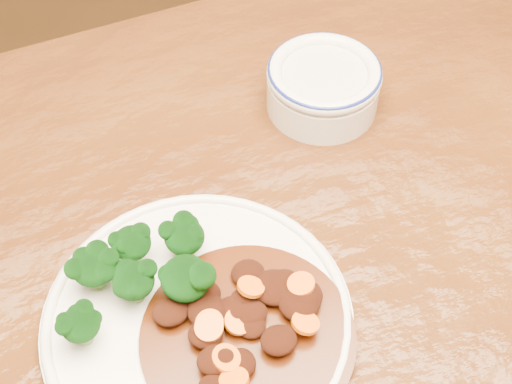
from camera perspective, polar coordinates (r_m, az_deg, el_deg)
name	(u,v)px	position (r m, az deg, el deg)	size (l,w,h in m)	color
dining_table	(326,310)	(0.77, 5.63, -9.35)	(1.58, 1.04, 0.75)	#522C0E
dinner_plate	(198,319)	(0.66, -4.69, -10.09)	(0.28, 0.28, 0.02)	white
broccoli_florets	(142,271)	(0.66, -9.14, -6.23)	(0.14, 0.10, 0.05)	#74A153
mince_stew	(247,320)	(0.64, -0.69, -10.22)	(0.19, 0.19, 0.03)	#461907
dip_bowl	(323,85)	(0.82, 5.41, 8.56)	(0.13, 0.13, 0.06)	silver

